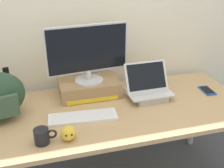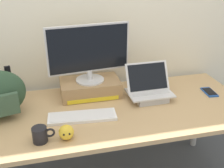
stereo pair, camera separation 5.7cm
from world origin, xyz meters
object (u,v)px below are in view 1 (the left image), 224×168
object	(u,v)px
desktop_monitor	(88,53)
plush_toy	(68,133)
open_laptop	(148,91)
external_keyboard	(83,117)
toner_box_yellow	(89,88)
coffee_mug	(42,136)
cell_phone	(207,90)

from	to	relation	value
desktop_monitor	plush_toy	xyz separation A→B (m)	(-0.22, -0.50, -0.28)
desktop_monitor	open_laptop	xyz separation A→B (m)	(0.40, -0.15, -0.27)
desktop_monitor	open_laptop	size ratio (longest dim) A/B	1.83
open_laptop	external_keyboard	size ratio (longest dim) A/B	0.73
toner_box_yellow	coffee_mug	bearing A→B (deg)	-125.83
cell_phone	external_keyboard	bearing A→B (deg)	-168.52
cell_phone	open_laptop	bearing A→B (deg)	-179.22
toner_box_yellow	external_keyboard	bearing A→B (deg)	-108.37
plush_toy	open_laptop	bearing A→B (deg)	29.31
toner_box_yellow	cell_phone	distance (m)	0.89
cell_phone	toner_box_yellow	bearing A→B (deg)	172.14
desktop_monitor	coffee_mug	size ratio (longest dim) A/B	4.66
open_laptop	external_keyboard	distance (m)	0.53
external_keyboard	coffee_mug	bearing A→B (deg)	-139.50
external_keyboard	coffee_mug	distance (m)	0.31
cell_phone	coffee_mug	bearing A→B (deg)	-161.76
open_laptop	external_keyboard	world-z (taller)	open_laptop
plush_toy	coffee_mug	bearing A→B (deg)	176.92
open_laptop	cell_phone	size ratio (longest dim) A/B	2.07
coffee_mug	plush_toy	xyz separation A→B (m)	(0.14, -0.01, -0.00)
toner_box_yellow	coffee_mug	xyz separation A→B (m)	(-0.36, -0.49, -0.01)
plush_toy	desktop_monitor	bearing A→B (deg)	66.51
desktop_monitor	plush_toy	distance (m)	0.61
external_keyboard	coffee_mug	world-z (taller)	coffee_mug
cell_phone	plush_toy	world-z (taller)	plush_toy
external_keyboard	plush_toy	world-z (taller)	plush_toy
toner_box_yellow	external_keyboard	size ratio (longest dim) A/B	0.97
toner_box_yellow	external_keyboard	distance (m)	0.33
desktop_monitor	open_laptop	bearing A→B (deg)	-27.71
coffee_mug	plush_toy	world-z (taller)	coffee_mug
desktop_monitor	plush_toy	size ratio (longest dim) A/B	6.85
desktop_monitor	external_keyboard	distance (m)	0.45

